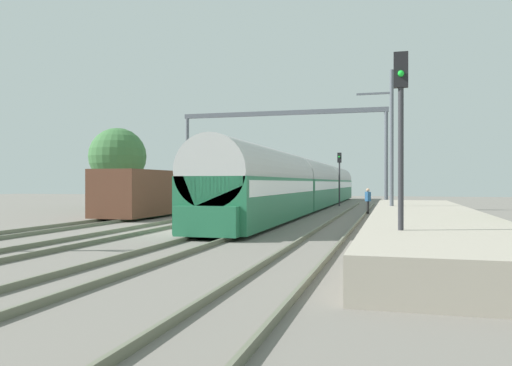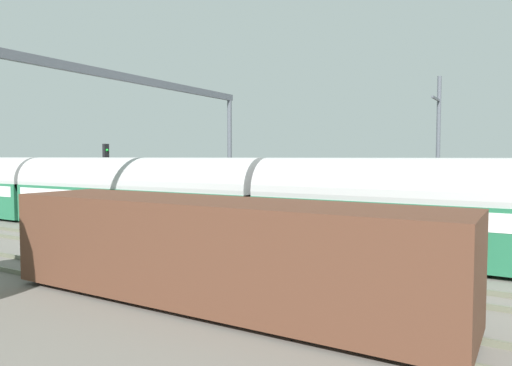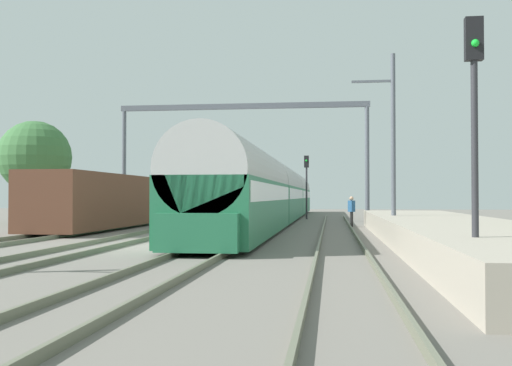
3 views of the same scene
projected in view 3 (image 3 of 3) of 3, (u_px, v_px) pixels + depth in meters
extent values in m
plane|color=slate|center=(161.00, 247.00, 20.36)|extent=(120.00, 120.00, 0.00)
cube|color=#636552|center=(13.00, 243.00, 21.03)|extent=(0.08, 60.00, 0.16)
cube|color=#636552|center=(84.00, 244.00, 20.70)|extent=(0.08, 60.00, 0.16)
cube|color=#636552|center=(124.00, 244.00, 20.52)|extent=(0.08, 60.00, 0.16)
cube|color=#636552|center=(199.00, 245.00, 20.19)|extent=(0.08, 60.00, 0.16)
cube|color=#636552|center=(240.00, 245.00, 20.01)|extent=(0.08, 60.00, 0.16)
cube|color=#636552|center=(319.00, 246.00, 19.68)|extent=(0.08, 60.00, 0.16)
cube|color=#636552|center=(363.00, 247.00, 19.50)|extent=(0.08, 60.00, 0.16)
cube|color=#A39989|center=(448.00, 233.00, 21.10)|extent=(4.40, 28.00, 0.90)
cube|color=#236B47|center=(241.00, 208.00, 24.89)|extent=(2.90, 16.00, 2.20)
cube|color=white|center=(241.00, 193.00, 24.91)|extent=(2.93, 15.36, 0.64)
cylinder|color=#B7B7B7|center=(241.00, 177.00, 24.92)|extent=(2.84, 16.00, 2.84)
cube|color=#236B47|center=(276.00, 203.00, 41.11)|extent=(2.90, 16.00, 2.20)
cube|color=white|center=(276.00, 194.00, 41.12)|extent=(2.93, 15.36, 0.64)
cylinder|color=#B7B7B7|center=(276.00, 184.00, 41.14)|extent=(2.84, 16.00, 2.84)
cube|color=#236B47|center=(292.00, 201.00, 57.33)|extent=(2.90, 16.00, 2.20)
cube|color=white|center=(292.00, 195.00, 57.34)|extent=(2.93, 15.36, 0.64)
cylinder|color=#B7B7B7|center=(292.00, 188.00, 57.35)|extent=(2.84, 16.00, 2.84)
cube|color=#236B47|center=(197.00, 233.00, 16.70)|extent=(2.40, 0.50, 1.10)
cube|color=#563323|center=(101.00, 201.00, 30.92)|extent=(2.80, 13.00, 2.70)
cube|color=black|center=(101.00, 226.00, 30.89)|extent=(2.52, 11.96, 0.10)
cylinder|color=black|center=(352.00, 219.00, 33.78)|extent=(0.25, 0.25, 0.85)
cube|color=#285684|center=(352.00, 206.00, 33.79)|extent=(0.41, 0.47, 0.64)
sphere|color=tan|center=(351.00, 198.00, 33.80)|extent=(0.24, 0.24, 0.24)
cylinder|color=#2D2D33|center=(475.00, 170.00, 12.22)|extent=(0.14, 0.14, 4.55)
cube|color=black|center=(474.00, 39.00, 12.28)|extent=(0.36, 0.20, 0.90)
sphere|color=#19D133|center=(475.00, 43.00, 12.16)|extent=(0.16, 0.16, 0.16)
cylinder|color=#2D2D33|center=(307.00, 193.00, 44.96)|extent=(0.14, 0.14, 3.91)
cube|color=black|center=(306.00, 162.00, 45.01)|extent=(0.36, 0.20, 0.90)
sphere|color=#19D133|center=(306.00, 161.00, 44.90)|extent=(0.16, 0.16, 0.16)
cylinder|color=#555A64|center=(124.00, 166.00, 40.18)|extent=(0.28, 0.28, 7.50)
cylinder|color=#555A64|center=(367.00, 165.00, 38.15)|extent=(0.28, 0.28, 7.50)
cube|color=#555A64|center=(243.00, 106.00, 39.25)|extent=(16.61, 0.24, 0.36)
cylinder|color=#555A64|center=(393.00, 145.00, 25.98)|extent=(0.20, 0.20, 8.00)
cube|color=#555A64|center=(372.00, 81.00, 26.16)|extent=(1.80, 0.10, 0.10)
cylinder|color=#4C3826|center=(34.00, 204.00, 37.99)|extent=(0.36, 0.36, 2.52)
sphere|color=#386938|center=(35.00, 157.00, 38.06)|extent=(4.62, 4.62, 4.62)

